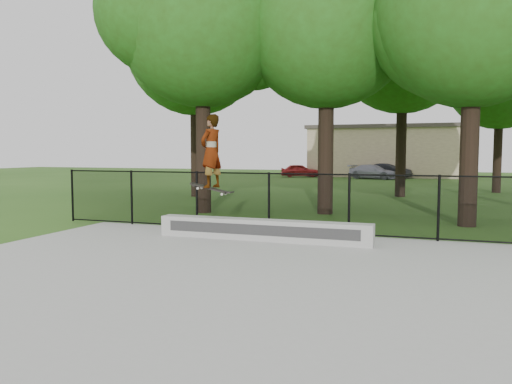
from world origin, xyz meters
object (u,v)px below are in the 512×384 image
at_px(car_b, 389,171).
at_px(car_c, 373,172).
at_px(car_a, 300,171).
at_px(skater_airborne, 211,153).
at_px(grind_ledge, 262,230).

relative_size(car_b, car_c, 0.92).
height_order(car_a, car_b, car_b).
xyz_separation_m(car_a, skater_airborne, (5.48, -29.72, 1.51)).
bearing_deg(car_b, car_c, 174.42).
bearing_deg(skater_airborne, car_a, 100.45).
bearing_deg(skater_airborne, car_c, 88.82).
xyz_separation_m(car_b, skater_airborne, (-1.58, -30.51, 1.47)).
relative_size(grind_ledge, skater_airborne, 2.70).
height_order(grind_ledge, car_c, car_c).
bearing_deg(skater_airborne, grind_ledge, 12.19).
height_order(grind_ledge, car_b, car_b).
bearing_deg(grind_ledge, car_a, 102.67).
xyz_separation_m(car_a, car_c, (6.08, -1.09, 0.01)).
bearing_deg(car_a, car_c, -119.51).
distance_m(car_b, car_c, 2.13).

